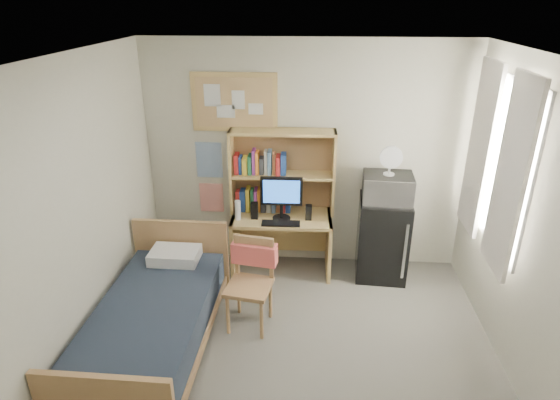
# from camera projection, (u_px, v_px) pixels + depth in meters

# --- Properties ---
(floor) EXTENTS (3.60, 4.20, 0.02)m
(floor) POSITION_uv_depth(u_px,v_px,m) (295.00, 388.00, 3.89)
(floor) COLOR slate
(floor) RESTS_ON ground
(ceiling) EXTENTS (3.60, 4.20, 0.02)m
(ceiling) POSITION_uv_depth(u_px,v_px,m) (301.00, 64.00, 2.84)
(ceiling) COLOR silver
(ceiling) RESTS_ON wall_back
(wall_back) EXTENTS (3.60, 0.04, 2.60)m
(wall_back) POSITION_uv_depth(u_px,v_px,m) (305.00, 158.00, 5.28)
(wall_back) COLOR beige
(wall_back) RESTS_ON floor
(wall_left) EXTENTS (0.04, 4.20, 2.60)m
(wall_left) POSITION_uv_depth(u_px,v_px,m) (57.00, 242.00, 3.48)
(wall_left) COLOR beige
(wall_left) RESTS_ON floor
(wall_right) EXTENTS (0.04, 4.20, 2.60)m
(wall_right) POSITION_uv_depth(u_px,v_px,m) (557.00, 260.00, 3.24)
(wall_right) COLOR beige
(wall_right) RESTS_ON floor
(window_unit) EXTENTS (0.10, 1.40, 1.70)m
(window_unit) POSITION_uv_depth(u_px,v_px,m) (497.00, 162.00, 4.22)
(window_unit) COLOR white
(window_unit) RESTS_ON wall_right
(curtain_left) EXTENTS (0.04, 0.55, 1.70)m
(curtain_left) POSITION_uv_depth(u_px,v_px,m) (510.00, 178.00, 3.86)
(curtain_left) COLOR white
(curtain_left) RESTS_ON wall_right
(curtain_right) EXTENTS (0.04, 0.55, 1.70)m
(curtain_right) POSITION_uv_depth(u_px,v_px,m) (480.00, 149.00, 4.59)
(curtain_right) COLOR white
(curtain_right) RESTS_ON wall_right
(bulletin_board) EXTENTS (0.94, 0.03, 0.64)m
(bulletin_board) POSITION_uv_depth(u_px,v_px,m) (234.00, 102.00, 5.07)
(bulletin_board) COLOR tan
(bulletin_board) RESTS_ON wall_back
(poster_wave) EXTENTS (0.30, 0.01, 0.42)m
(poster_wave) POSITION_uv_depth(u_px,v_px,m) (209.00, 160.00, 5.37)
(poster_wave) COLOR #295CA6
(poster_wave) RESTS_ON wall_back
(poster_japan) EXTENTS (0.28, 0.01, 0.36)m
(poster_japan) POSITION_uv_depth(u_px,v_px,m) (212.00, 198.00, 5.55)
(poster_japan) COLOR red
(poster_japan) RESTS_ON wall_back
(desk) EXTENTS (1.13, 0.59, 0.70)m
(desk) POSITION_uv_depth(u_px,v_px,m) (282.00, 244.00, 5.40)
(desk) COLOR tan
(desk) RESTS_ON floor
(desk_chair) EXTENTS (0.51, 0.51, 0.90)m
(desk_chair) POSITION_uv_depth(u_px,v_px,m) (249.00, 286.00, 4.44)
(desk_chair) COLOR #AE8352
(desk_chair) RESTS_ON floor
(mini_fridge) EXTENTS (0.59, 0.59, 0.94)m
(mini_fridge) POSITION_uv_depth(u_px,v_px,m) (382.00, 238.00, 5.28)
(mini_fridge) COLOR black
(mini_fridge) RESTS_ON floor
(bed) EXTENTS (0.97, 1.91, 0.52)m
(bed) POSITION_uv_depth(u_px,v_px,m) (154.00, 329.00, 4.15)
(bed) COLOR #1A222F
(bed) RESTS_ON floor
(hutch) EXTENTS (1.17, 0.32, 0.95)m
(hutch) POSITION_uv_depth(u_px,v_px,m) (282.00, 172.00, 5.21)
(hutch) COLOR tan
(hutch) RESTS_ON desk
(monitor) EXTENTS (0.46, 0.05, 0.49)m
(monitor) POSITION_uv_depth(u_px,v_px,m) (281.00, 199.00, 5.11)
(monitor) COLOR black
(monitor) RESTS_ON desk
(keyboard) EXTENTS (0.42, 0.14, 0.02)m
(keyboard) POSITION_uv_depth(u_px,v_px,m) (281.00, 223.00, 5.08)
(keyboard) COLOR black
(keyboard) RESTS_ON desk
(speaker_left) EXTENTS (0.08, 0.08, 0.19)m
(speaker_left) POSITION_uv_depth(u_px,v_px,m) (254.00, 211.00, 5.18)
(speaker_left) COLOR black
(speaker_left) RESTS_ON desk
(speaker_right) EXTENTS (0.07, 0.07, 0.17)m
(speaker_right) POSITION_uv_depth(u_px,v_px,m) (309.00, 212.00, 5.16)
(speaker_right) COLOR black
(speaker_right) RESTS_ON desk
(water_bottle) EXTENTS (0.07, 0.07, 0.22)m
(water_bottle) POSITION_uv_depth(u_px,v_px,m) (238.00, 210.00, 5.15)
(water_bottle) COLOR white
(water_bottle) RESTS_ON desk
(hoodie) EXTENTS (0.46, 0.20, 0.21)m
(hoodie) POSITION_uv_depth(u_px,v_px,m) (254.00, 254.00, 4.52)
(hoodie) COLOR #EC6259
(hoodie) RESTS_ON desk_chair
(microwave) EXTENTS (0.55, 0.43, 0.30)m
(microwave) POSITION_uv_depth(u_px,v_px,m) (387.00, 188.00, 5.02)
(microwave) COLOR silver
(microwave) RESTS_ON mini_fridge
(desk_fan) EXTENTS (0.25, 0.25, 0.29)m
(desk_fan) POSITION_uv_depth(u_px,v_px,m) (390.00, 162.00, 4.90)
(desk_fan) COLOR white
(desk_fan) RESTS_ON microwave
(pillow) EXTENTS (0.49, 0.34, 0.12)m
(pillow) POSITION_uv_depth(u_px,v_px,m) (175.00, 255.00, 4.71)
(pillow) COLOR white
(pillow) RESTS_ON bed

